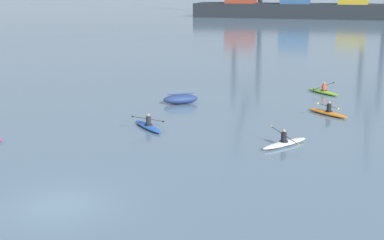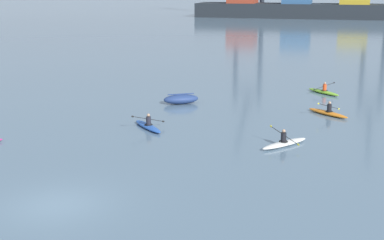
% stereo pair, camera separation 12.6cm
% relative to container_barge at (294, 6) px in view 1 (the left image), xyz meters
% --- Properties ---
extents(ground_plane, '(800.00, 800.00, 0.00)m').
position_rel_container_barge_xyz_m(ground_plane, '(1.52, -124.13, -2.75)').
color(ground_plane, slate).
extents(container_barge, '(49.39, 10.75, 8.01)m').
position_rel_container_barge_xyz_m(container_barge, '(0.00, 0.00, 0.00)').
color(container_barge, '#1E2328').
rests_on(container_barge, ground).
extents(capsized_dinghy, '(2.80, 2.27, 0.76)m').
position_rel_container_barge_xyz_m(capsized_dinghy, '(0.92, -104.31, -2.40)').
color(capsized_dinghy, navy).
rests_on(capsized_dinghy, ground).
extents(kayak_lime, '(2.82, 2.84, 0.95)m').
position_rel_container_barge_xyz_m(kayak_lime, '(10.87, -97.58, -2.58)').
color(kayak_lime, '#7ABC2D').
rests_on(kayak_lime, ground).
extents(kayak_white, '(2.49, 3.10, 0.99)m').
position_rel_container_barge_xyz_m(kayak_white, '(9.43, -113.29, -2.58)').
color(kayak_white, silver).
rests_on(kayak_white, ground).
extents(kayak_blue, '(2.78, 2.87, 0.96)m').
position_rel_container_barge_xyz_m(kayak_blue, '(0.98, -111.72, -2.58)').
color(kayak_blue, '#2856B2').
rests_on(kayak_blue, ground).
extents(kayak_orange, '(2.97, 2.67, 0.99)m').
position_rel_container_barge_xyz_m(kayak_orange, '(11.48, -105.15, -2.58)').
color(kayak_orange, orange).
rests_on(kayak_orange, ground).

